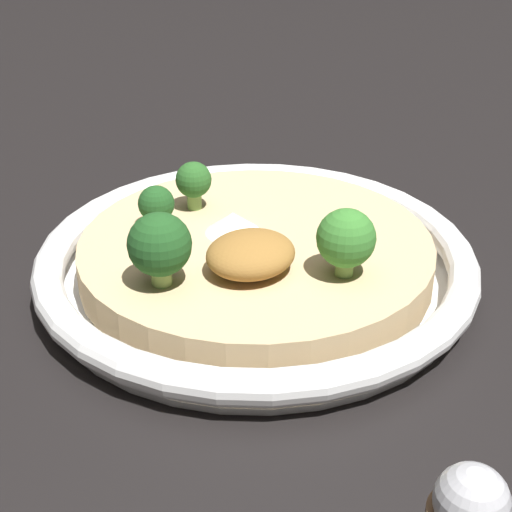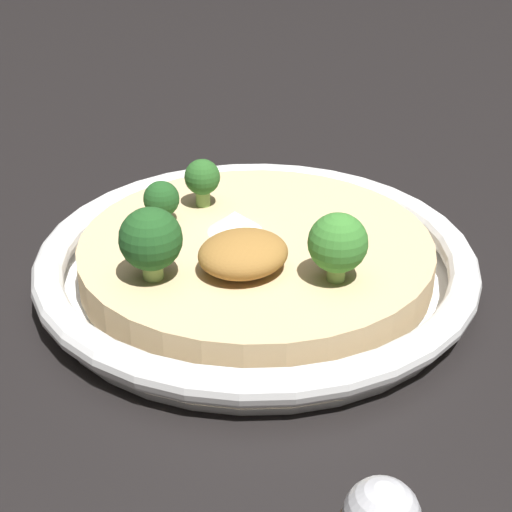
# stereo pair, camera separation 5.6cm
# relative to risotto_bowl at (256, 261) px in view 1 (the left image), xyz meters

# --- Properties ---
(ground_plane) EXTENTS (6.00, 6.00, 0.00)m
(ground_plane) POSITION_rel_risotto_bowl_xyz_m (0.00, 0.00, -0.02)
(ground_plane) COLOR black
(risotto_bowl) EXTENTS (0.31, 0.31, 0.03)m
(risotto_bowl) POSITION_rel_risotto_bowl_xyz_m (0.00, 0.00, 0.00)
(risotto_bowl) COLOR white
(risotto_bowl) RESTS_ON ground_plane
(cheese_sprinkle) EXTENTS (0.04, 0.04, 0.02)m
(cheese_sprinkle) POSITION_rel_risotto_bowl_xyz_m (-0.01, 0.02, 0.02)
(cheese_sprinkle) COLOR white
(cheese_sprinkle) RESTS_ON risotto_bowl
(crispy_onion_garnish) EXTENTS (0.06, 0.05, 0.03)m
(crispy_onion_garnish) POSITION_rel_risotto_bowl_xyz_m (-0.03, -0.03, 0.03)
(crispy_onion_garnish) COLOR olive
(crispy_onion_garnish) RESTS_ON risotto_bowl
(broccoli_front) EXTENTS (0.04, 0.04, 0.05)m
(broccoli_front) POSITION_rel_risotto_bowl_xyz_m (0.02, -0.07, 0.04)
(broccoli_front) COLOR #759E4C
(broccoli_front) RESTS_ON risotto_bowl
(broccoli_back) EXTENTS (0.03, 0.03, 0.03)m
(broccoli_back) POSITION_rel_risotto_bowl_xyz_m (-0.04, 0.06, 0.03)
(broccoli_back) COLOR #668E47
(broccoli_back) RESTS_ON risotto_bowl
(broccoli_front_left) EXTENTS (0.04, 0.04, 0.05)m
(broccoli_front_left) POSITION_rel_risotto_bowl_xyz_m (-0.08, -0.01, 0.04)
(broccoli_front_left) COLOR #84A856
(broccoli_front_left) RESTS_ON risotto_bowl
(broccoli_back_left) EXTENTS (0.03, 0.03, 0.04)m
(broccoli_back_left) POSITION_rel_risotto_bowl_xyz_m (-0.01, 0.07, 0.04)
(broccoli_back_left) COLOR #759E4C
(broccoli_back_left) RESTS_ON risotto_bowl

